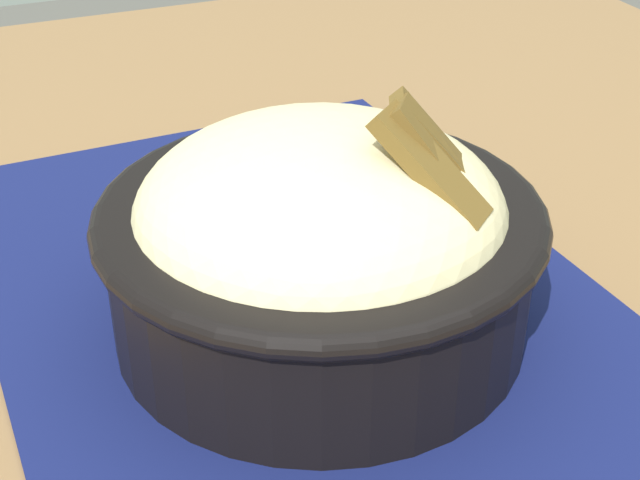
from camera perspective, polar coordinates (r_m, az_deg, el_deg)
table at (r=0.55m, az=0.72°, el=-8.18°), size 1.03×0.94×0.72m
placemat at (r=0.49m, az=-1.28°, el=-3.78°), size 0.46×0.32×0.00m
bowl at (r=0.45m, az=0.03°, el=0.10°), size 0.23×0.23×0.13m
fork at (r=0.57m, az=-2.97°, el=1.67°), size 0.04×0.13×0.00m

